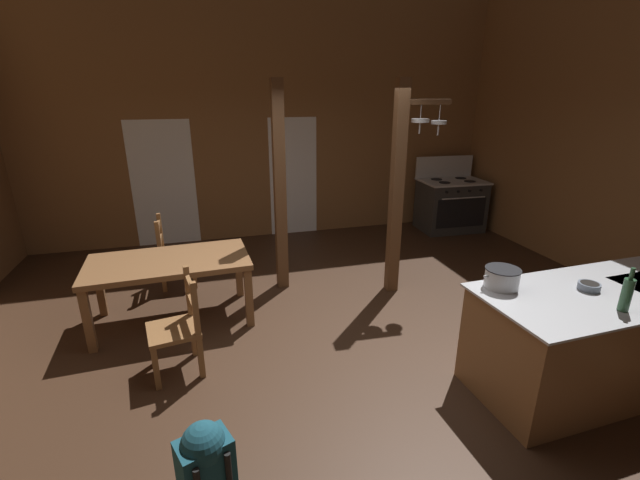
% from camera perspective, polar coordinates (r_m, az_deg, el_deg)
% --- Properties ---
extents(ground_plane, '(8.70, 8.26, 0.10)m').
position_cam_1_polar(ground_plane, '(4.48, 1.95, -14.69)').
color(ground_plane, '#382316').
extents(wall_back, '(8.70, 0.14, 4.26)m').
position_cam_1_polar(wall_back, '(7.43, -7.04, 16.75)').
color(wall_back, brown).
rests_on(wall_back, ground_plane).
extents(glazed_door_back_left, '(1.00, 0.01, 2.05)m').
position_cam_1_polar(glazed_door_back_left, '(7.43, -20.35, 7.08)').
color(glazed_door_back_left, white).
rests_on(glazed_door_back_left, ground_plane).
extents(glazed_panel_back_right, '(0.84, 0.01, 2.05)m').
position_cam_1_polar(glazed_panel_back_right, '(7.56, -3.61, 8.44)').
color(glazed_panel_back_right, white).
rests_on(glazed_panel_back_right, ground_plane).
extents(kitchen_island, '(2.19, 1.04, 0.92)m').
position_cam_1_polar(kitchen_island, '(4.42, 33.15, -11.03)').
color(kitchen_island, brown).
rests_on(kitchen_island, ground_plane).
extents(stove_range, '(1.17, 0.86, 1.32)m').
position_cam_1_polar(stove_range, '(8.22, 17.18, 4.63)').
color(stove_range, '#2E2E2E').
rests_on(stove_range, ground_plane).
extents(support_post_with_pot_rack, '(0.67, 0.22, 2.61)m').
position_cam_1_polar(support_post_with_pot_rack, '(5.25, 10.70, 7.53)').
color(support_post_with_pot_rack, brown).
rests_on(support_post_with_pot_rack, ground_plane).
extents(support_post_center, '(0.14, 0.14, 2.61)m').
position_cam_1_polar(support_post_center, '(5.30, -5.44, 6.75)').
color(support_post_center, brown).
rests_on(support_post_center, ground_plane).
extents(dining_table, '(1.74, 0.99, 0.74)m').
position_cam_1_polar(dining_table, '(4.90, -19.68, -3.46)').
color(dining_table, brown).
rests_on(dining_table, ground_plane).
extents(ladderback_chair_near_window, '(0.51, 0.51, 0.95)m').
position_cam_1_polar(ladderback_chair_near_window, '(4.10, -18.50, -11.07)').
color(ladderback_chair_near_window, brown).
rests_on(ladderback_chair_near_window, ground_plane).
extents(ladderback_chair_by_post, '(0.45, 0.45, 0.95)m').
position_cam_1_polar(ladderback_chair_by_post, '(5.89, -19.24, -1.66)').
color(ladderback_chair_by_post, brown).
rests_on(ladderback_chair_by_post, ground_plane).
extents(backpack, '(0.38, 0.37, 0.60)m').
position_cam_1_polar(backpack, '(3.01, -15.24, -26.97)').
color(backpack, '#194756').
rests_on(backpack, ground_plane).
extents(stockpot_on_counter, '(0.35, 0.29, 0.17)m').
position_cam_1_polar(stockpot_on_counter, '(3.83, 23.36, -4.73)').
color(stockpot_on_counter, '#B7BABF').
rests_on(stockpot_on_counter, kitchen_island).
extents(mixing_bowl_on_counter, '(0.17, 0.17, 0.06)m').
position_cam_1_polar(mixing_bowl_on_counter, '(4.14, 32.56, -5.30)').
color(mixing_bowl_on_counter, slate).
rests_on(mixing_bowl_on_counter, kitchen_island).
extents(bottle_tall_on_counter, '(0.08, 0.08, 0.34)m').
position_cam_1_polar(bottle_tall_on_counter, '(3.87, 36.05, -5.91)').
color(bottle_tall_on_counter, '#2D5638').
rests_on(bottle_tall_on_counter, kitchen_island).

